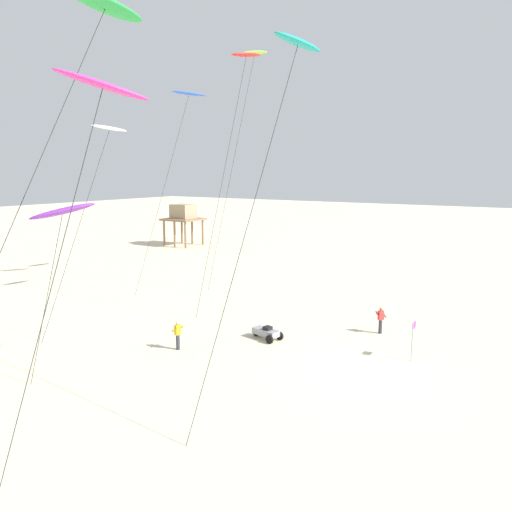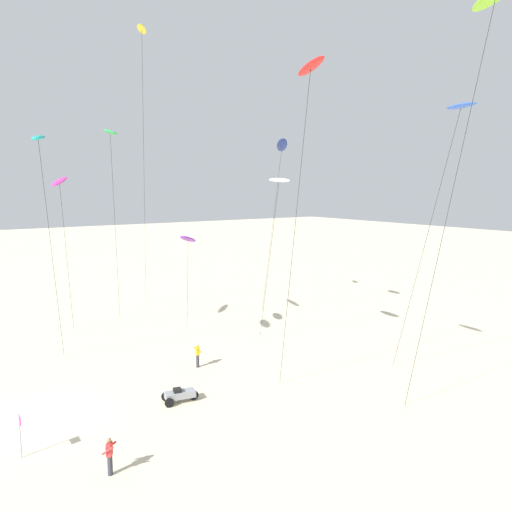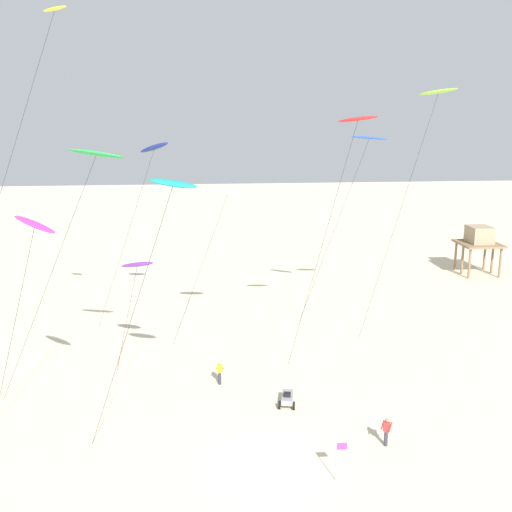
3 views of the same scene
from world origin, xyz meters
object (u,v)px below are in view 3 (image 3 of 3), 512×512
Objects in this scene: kite_white at (228,193)px; kite_magenta at (34,227)px; kite_flyer_middle at (220,372)px; kite_green at (95,156)px; kite_teal at (172,186)px; stilt_house at (479,239)px; kite_navy at (154,148)px; beach_buggy at (287,398)px; kite_blue at (368,141)px; kite_yellow at (50,24)px; kite_flyer_nearest at (386,431)px; kite_lime at (438,95)px; kite_purple at (137,265)px; marker_flag at (339,454)px; kite_red at (357,122)px.

kite_magenta is at bearing -131.85° from kite_white.
kite_green is at bearing -155.91° from kite_flyer_middle.
stilt_house is (33.44, 34.97, -10.64)m from kite_teal.
kite_navy is 2.88× the size of stilt_house.
kite_white is at bearing 108.88° from beach_buggy.
kite_white is 6.07× the size of beach_buggy.
kite_green is 13.82m from kite_navy.
kite_green is 7.77× the size of beach_buggy.
kite_blue is 9.90× the size of kite_flyer_middle.
kite_yellow is at bearing 126.84° from kite_green.
kite_teal is at bearing 179.85° from kite_flyer_nearest.
kite_white is at bearing 177.61° from kite_lime.
kite_teal is 24.02m from kite_lime.
kite_white is 0.64× the size of kite_lime.
stilt_house reaches higher than beach_buggy.
kite_blue is at bearing 79.11° from kite_flyer_nearest.
kite_purple is at bearing 143.06° from kite_flyer_nearest.
marker_flag is at bearing -64.43° from kite_flyer_middle.
kite_red reaches higher than kite_navy.
kite_green is 22.64m from kite_flyer_nearest.
stilt_house is 45.70m from marker_flag.
kite_flyer_middle is at bearing 31.84° from kite_magenta.
kite_flyer_nearest is (-0.42, -10.35, -16.77)m from kite_red.
kite_flyer_nearest is 7.26m from beach_buggy.
kite_blue is 0.82× the size of kite_lime.
kite_yellow reaches higher than kite_white.
kite_flyer_middle is at bearing -139.72° from stilt_house.
kite_blue is 1.90× the size of kite_purple.
kite_red is at bearing -151.39° from kite_lime.
stilt_house is at bearing 56.20° from marker_flag.
kite_magenta is 6.13× the size of beach_buggy.
kite_blue reaches higher than kite_green.
kite_navy is 27.74m from kite_flyer_nearest.
stilt_house is at bearing 33.49° from kite_purple.
kite_red is at bearing 16.03° from kite_green.
kite_green is at bearing -53.16° from kite_yellow.
kite_magenta is (-19.29, -7.72, -5.23)m from kite_red.
kite_yellow reaches higher than marker_flag.
kite_lime reaches higher than kite_flyer_nearest.
kite_magenta is 2.32× the size of stilt_house.
kite_flyer_nearest is at bearing -0.15° from kite_teal.
kite_red reaches higher than kite_white.
kite_purple reaches higher than kite_flyer_middle.
kite_red is 21.43m from kite_magenta.
kite_green reaches higher than kite_purple.
kite_flyer_nearest is at bearing -19.44° from kite_green.
kite_lime is at bearing 10.47° from kite_yellow.
kite_lime is (20.97, -5.11, 4.05)m from kite_navy.
kite_teal is 9.15× the size of kite_flyer_nearest.
stilt_house is (21.55, 24.65, -13.51)m from kite_red.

